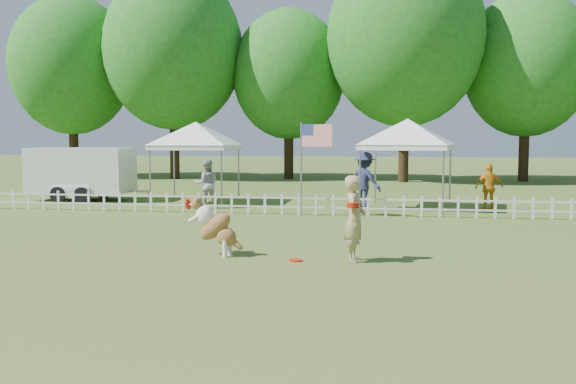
% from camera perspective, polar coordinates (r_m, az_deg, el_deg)
% --- Properties ---
extents(ground, '(120.00, 120.00, 0.00)m').
position_cam_1_polar(ground, '(11.77, -2.68, -6.17)').
color(ground, '#2F541A').
rests_on(ground, ground).
extents(picket_fence, '(22.00, 0.08, 0.60)m').
position_cam_1_polar(picket_fence, '(18.56, 1.72, -1.12)').
color(picket_fence, silver).
rests_on(picket_fence, ground).
extents(handler, '(0.42, 0.60, 1.57)m').
position_cam_1_polar(handler, '(11.68, 5.95, -2.37)').
color(handler, tan).
rests_on(handler, ground).
extents(dog, '(1.12, 0.57, 1.10)m').
position_cam_1_polar(dog, '(12.30, -6.41, -3.10)').
color(dog, brown).
rests_on(dog, ground).
extents(frisbee_on_turf, '(0.32, 0.32, 0.02)m').
position_cam_1_polar(frisbee_on_turf, '(11.78, 0.69, -6.09)').
color(frisbee_on_turf, red).
rests_on(frisbee_on_turf, ground).
extents(canopy_tent_left, '(2.62, 2.62, 2.70)m').
position_cam_1_polar(canopy_tent_left, '(22.14, -8.16, 2.54)').
color(canopy_tent_left, white).
rests_on(canopy_tent_left, ground).
extents(canopy_tent_right, '(3.07, 3.07, 2.75)m').
position_cam_1_polar(canopy_tent_right, '(20.39, 10.52, 2.38)').
color(canopy_tent_right, white).
rests_on(canopy_tent_right, ground).
extents(cargo_trailer, '(4.37, 2.02, 1.90)m').
position_cam_1_polar(cargo_trailer, '(23.81, -17.89, 1.56)').
color(cargo_trailer, white).
rests_on(cargo_trailer, ground).
extents(flag_pole, '(1.00, 0.44, 2.67)m').
position_cam_1_polar(flag_pole, '(18.18, 1.17, 2.02)').
color(flag_pole, gray).
rests_on(flag_pole, ground).
extents(spectator_a, '(0.90, 0.80, 1.54)m').
position_cam_1_polar(spectator_a, '(20.39, -7.23, 0.72)').
color(spectator_a, '#A4A3A8').
rests_on(spectator_a, ground).
extents(spectator_b, '(1.33, 1.19, 1.78)m').
position_cam_1_polar(spectator_b, '(20.20, 6.81, 1.03)').
color(spectator_b, navy).
rests_on(spectator_b, ground).
extents(spectator_c, '(0.90, 0.50, 1.45)m').
position_cam_1_polar(spectator_c, '(20.37, 17.45, 0.39)').
color(spectator_c, orange).
rests_on(spectator_c, ground).
extents(tree_far_left, '(6.60, 6.60, 11.00)m').
position_cam_1_polar(tree_far_left, '(37.69, -18.66, 9.64)').
color(tree_far_left, '#22621C').
rests_on(tree_far_left, ground).
extents(tree_left, '(7.40, 7.40, 12.00)m').
position_cam_1_polar(tree_left, '(34.91, -10.16, 11.04)').
color(tree_left, '#22621C').
rests_on(tree_left, ground).
extents(tree_center_left, '(6.00, 6.00, 9.80)m').
position_cam_1_polar(tree_center_left, '(34.33, 0.07, 9.38)').
color(tree_center_left, '#22621C').
rests_on(tree_center_left, ground).
extents(tree_center_right, '(7.60, 7.60, 12.60)m').
position_cam_1_polar(tree_center_right, '(32.56, 10.36, 12.01)').
color(tree_center_right, '#22621C').
rests_on(tree_center_right, ground).
extents(tree_right, '(6.20, 6.20, 10.40)m').
position_cam_1_polar(tree_right, '(34.57, 20.41, 9.54)').
color(tree_right, '#22621C').
rests_on(tree_right, ground).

